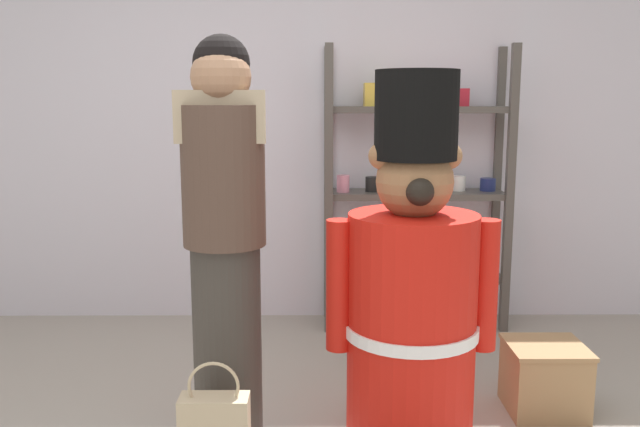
# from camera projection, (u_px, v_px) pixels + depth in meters

# --- Properties ---
(back_wall) EXTENTS (6.40, 0.12, 2.60)m
(back_wall) POSITION_uv_depth(u_px,v_px,m) (286.00, 122.00, 4.35)
(back_wall) COLOR silver
(back_wall) RESTS_ON ground_plane
(merchandise_shelf) EXTENTS (1.16, 0.35, 1.78)m
(merchandise_shelf) POSITION_uv_depth(u_px,v_px,m) (415.00, 189.00, 4.21)
(merchandise_shelf) COLOR #4C4742
(merchandise_shelf) RESTS_ON ground_plane
(teddy_bear_guard) EXTENTS (0.71, 0.55, 1.56)m
(teddy_bear_guard) POSITION_uv_depth(u_px,v_px,m) (412.00, 296.00, 2.74)
(teddy_bear_guard) COLOR red
(teddy_bear_guard) RESTS_ON ground_plane
(person_shopper) EXTENTS (0.34, 0.33, 1.70)m
(person_shopper) POSITION_uv_depth(u_px,v_px,m) (225.00, 239.00, 2.65)
(person_shopper) COLOR #38332D
(person_shopper) RESTS_ON ground_plane
(display_crate) EXTENTS (0.36, 0.33, 0.32)m
(display_crate) POSITION_uv_depth(u_px,v_px,m) (545.00, 378.00, 3.11)
(display_crate) COLOR #9E7A51
(display_crate) RESTS_ON ground_plane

